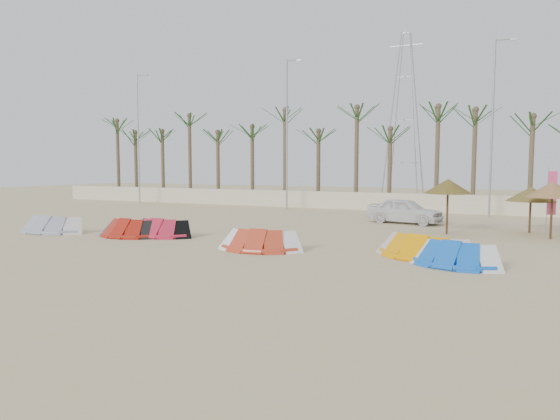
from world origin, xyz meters
The scene contains 18 objects.
ground centered at (0.00, 0.00, 0.00)m, with size 120.00×120.00×0.00m, color #CDB68F.
boundary_wall centered at (0.00, 22.00, 0.65)m, with size 60.00×0.30×1.30m, color beige.
palm_line centered at (0.67, 23.50, 6.44)m, with size 52.00×4.00×7.70m.
lamp_a centered at (-19.96, 20.00, 5.77)m, with size 1.25×0.14×11.00m.
lamp_b centered at (-5.96, 20.00, 5.77)m, with size 1.25×0.14×11.00m.
lamp_c centered at (8.04, 20.00, 5.77)m, with size 1.25×0.14×11.00m.
pylon centered at (1.00, 28.00, 0.00)m, with size 3.00×3.00×14.00m, color #A5A8AD, non-canonical shape.
kite_grey centered at (-11.14, 3.57, 0.42)m, with size 3.69×1.63×0.90m.
kite_red_left centered at (-6.62, 3.93, 0.42)m, with size 3.08×1.57×0.90m.
kite_red_mid centered at (-5.32, 4.61, 0.42)m, with size 3.20×1.64×0.90m.
kite_red_right centered at (0.59, 3.21, 0.42)m, with size 3.36×1.89×0.90m.
kite_orange centered at (6.48, 4.27, 0.42)m, with size 3.92×2.59×0.90m.
kite_blue centered at (7.62, 3.18, 0.42)m, with size 3.32×2.21×0.90m.
parasol_left centered at (6.51, 10.91, 2.28)m, with size 2.23×2.23×2.63m.
parasol_mid centered at (10.90, 11.09, 2.20)m, with size 2.22×2.22×2.56m.
parasol_right centered at (10.11, 12.96, 1.89)m, with size 2.29×2.29×2.24m.
flag_pink centered at (10.97, 12.80, 1.88)m, with size 0.44×0.18×3.18m.
car centered at (3.81, 14.50, 0.72)m, with size 1.70×4.22×1.44m, color white.
Camera 1 is at (9.32, -13.90, 3.25)m, focal length 32.00 mm.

